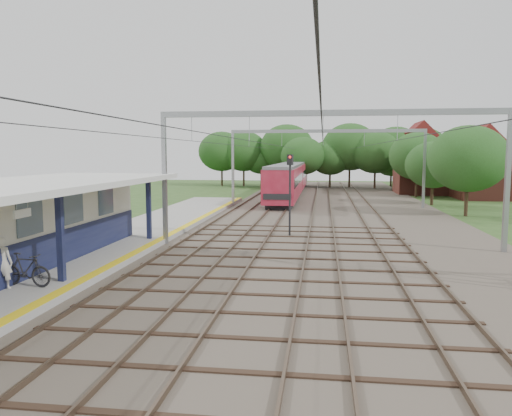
{
  "coord_description": "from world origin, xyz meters",
  "views": [
    {
      "loc": [
        3.24,
        -10.25,
        4.85
      ],
      "look_at": [
        -0.73,
        19.23,
        1.6
      ],
      "focal_mm": 35.0,
      "sensor_mm": 36.0,
      "label": 1
    }
  ],
  "objects_px": {
    "person": "(3,263)",
    "signal_post": "(290,183)",
    "train": "(291,178)",
    "bicycle": "(26,270)"
  },
  "relations": [
    {
      "from": "signal_post",
      "to": "train",
      "type": "bearing_deg",
      "value": 116.17
    },
    {
      "from": "person",
      "to": "train",
      "type": "distance_m",
      "value": 43.75
    },
    {
      "from": "bicycle",
      "to": "train",
      "type": "distance_m",
      "value": 43.31
    },
    {
      "from": "person",
      "to": "train",
      "type": "bearing_deg",
      "value": -107.05
    },
    {
      "from": "train",
      "to": "person",
      "type": "bearing_deg",
      "value": -98.95
    },
    {
      "from": "bicycle",
      "to": "train",
      "type": "height_order",
      "value": "train"
    },
    {
      "from": "person",
      "to": "signal_post",
      "type": "height_order",
      "value": "signal_post"
    },
    {
      "from": "bicycle",
      "to": "signal_post",
      "type": "height_order",
      "value": "signal_post"
    },
    {
      "from": "person",
      "to": "train",
      "type": "relative_size",
      "value": 0.05
    },
    {
      "from": "person",
      "to": "signal_post",
      "type": "xyz_separation_m",
      "value": [
        8.66,
        13.72,
        1.9
      ]
    }
  ]
}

